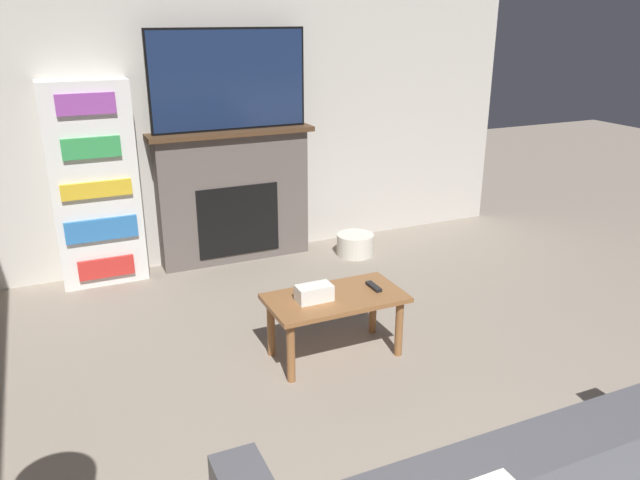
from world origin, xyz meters
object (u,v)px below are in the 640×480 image
object	(u,v)px
fireplace	(234,196)
storage_basket	(355,244)
coffee_table	(335,305)
tv	(229,80)
bookshelf	(95,185)

from	to	relation	value
fireplace	storage_basket	distance (m)	1.18
coffee_table	tv	bearing A→B (deg)	92.28
bookshelf	storage_basket	bearing A→B (deg)	-8.83
fireplace	tv	bearing A→B (deg)	-90.00
bookshelf	tv	bearing A→B (deg)	0.14
tv	storage_basket	xyz separation A→B (m)	(1.01, -0.33, -1.47)
fireplace	tv	world-z (taller)	tv
fireplace	bookshelf	world-z (taller)	bookshelf
fireplace	storage_basket	bearing A→B (deg)	-19.30
tv	bookshelf	distance (m)	1.36
tv	coffee_table	size ratio (longest dim) A/B	1.53
fireplace	bookshelf	distance (m)	1.15
tv	storage_basket	size ratio (longest dim) A/B	3.91
coffee_table	bookshelf	size ratio (longest dim) A/B	0.53
coffee_table	bookshelf	distance (m)	2.26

